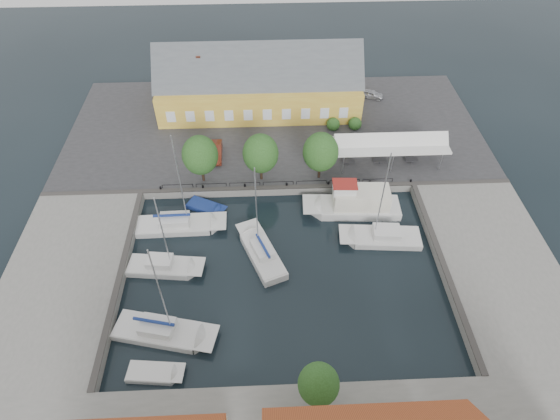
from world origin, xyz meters
The scene contains 18 objects.
ground centered at (0.00, 0.00, 0.00)m, with size 140.00×140.00×0.00m, color black.
north_quay centered at (0.00, 23.00, 0.50)m, with size 56.00×26.00×1.00m, color #2D2D30.
west_quay centered at (-22.00, -2.00, 0.50)m, with size 12.00×24.00×1.00m, color slate.
east_quay centered at (22.00, -2.00, 0.50)m, with size 12.00×24.00×1.00m, color slate.
quay_edge_fittings centered at (0.02, 4.75, 1.06)m, with size 56.00×24.72×0.40m.
warehouse centered at (-2.60, 28.36, 4.43)m, with size 28.56×14.00×9.55m.
tent_canopy centered at (14.00, 14.50, 3.68)m, with size 14.00×4.00×2.83m.
quay_trees centered at (-2.00, 12.00, 4.88)m, with size 18.20×4.20×6.30m.
car_silver centered at (14.67, 29.94, 1.63)m, with size 1.48×3.67×1.25m, color #AFB0B7.
car_red centered at (-7.77, 16.66, 1.76)m, with size 1.60×4.59×1.51m, color maroon.
center_sailboat centered at (-2.18, 0.70, 0.36)m, with size 5.54×8.90×11.97m.
trawler centered at (8.73, 7.01, 1.02)m, with size 11.47×3.90×5.00m.
east_boat_a centered at (11.00, 2.41, 0.26)m, with size 9.13×3.65×12.53m.
west_boat_a centered at (-11.32, 5.24, 0.27)m, with size 10.17×3.09×13.11m.
west_boat_c centered at (-12.22, -0.67, 0.26)m, with size 8.14×3.39×10.76m.
west_boat_d centered at (-11.33, -8.26, 0.27)m, with size 9.94×4.96×12.70m.
launch_sw centered at (-11.53, -12.14, 0.09)m, with size 5.11×2.33×0.98m.
launch_nw centered at (-8.58, 8.16, 0.09)m, with size 4.97×3.76×0.88m.
Camera 1 is at (-1.60, -31.23, 38.29)m, focal length 30.00 mm.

